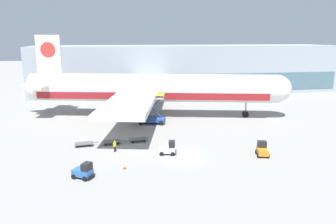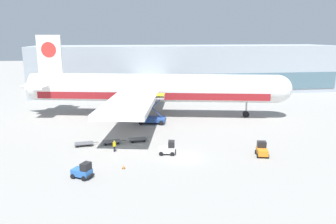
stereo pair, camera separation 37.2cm
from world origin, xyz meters
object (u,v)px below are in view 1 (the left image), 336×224
object	(u,v)px
baggage_dolly_second	(112,142)
scissor_lift_loader	(152,112)
baggage_dolly_lead	(84,144)
ground_crew_near	(115,145)
airplane_main	(149,89)
baggage_tug_far	(262,150)
traffic_cone_near	(124,166)
baggage_dolly_third	(138,139)
baggage_tug_mid	(169,148)
baggage_tug_foreground	(84,171)

from	to	relation	value
baggage_dolly_second	scissor_lift_loader	bearing A→B (deg)	50.00
scissor_lift_loader	baggage_dolly_lead	size ratio (longest dim) A/B	1.53
scissor_lift_loader	ground_crew_near	size ratio (longest dim) A/B	3.31
airplane_main	scissor_lift_loader	bearing A→B (deg)	-78.59
airplane_main	scissor_lift_loader	distance (m)	7.23
baggage_tug_far	traffic_cone_near	size ratio (longest dim) A/B	4.39
airplane_main	baggage_dolly_third	bearing A→B (deg)	-89.42
baggage_tug_mid	baggage_tug_far	bearing A→B (deg)	-0.12
airplane_main	baggage_tug_mid	bearing A→B (deg)	-76.79
airplane_main	ground_crew_near	world-z (taller)	airplane_main
baggage_tug_foreground	baggage_tug_far	distance (m)	24.90
baggage_tug_foreground	baggage_tug_mid	size ratio (longest dim) A/B	1.05
baggage_tug_foreground	scissor_lift_loader	bearing A→B (deg)	97.41
baggage_dolly_lead	baggage_dolly_third	distance (m)	8.52
scissor_lift_loader	baggage_tug_mid	size ratio (longest dim) A/B	2.16
airplane_main	baggage_tug_far	size ratio (longest dim) A/B	21.12
airplane_main	baggage_tug_far	bearing A→B (deg)	-50.70
baggage_dolly_third	baggage_dolly_lead	bearing A→B (deg)	179.66
baggage_tug_mid	baggage_dolly_lead	xyz separation A→B (m)	(-12.44, 5.68, -0.49)
baggage_dolly_third	traffic_cone_near	xyz separation A→B (m)	(-2.54, -10.98, -0.09)
baggage_tug_foreground	baggage_dolly_second	world-z (taller)	baggage_tug_foreground
airplane_main	baggage_dolly_second	distance (m)	20.31
baggage_dolly_second	ground_crew_near	world-z (taller)	ground_crew_near
scissor_lift_loader	traffic_cone_near	world-z (taller)	scissor_lift_loader
baggage_tug_foreground	baggage_dolly_second	bearing A→B (deg)	107.23
scissor_lift_loader	baggage_tug_foreground	world-z (taller)	scissor_lift_loader
ground_crew_near	baggage_tug_mid	bearing A→B (deg)	-58.58
scissor_lift_loader	baggage_tug_far	size ratio (longest dim) A/B	2.13
airplane_main	baggage_tug_far	world-z (taller)	airplane_main
baggage_tug_foreground	baggage_tug_mid	xyz separation A→B (m)	(11.42, 6.49, 0.00)
airplane_main	baggage_dolly_second	world-z (taller)	airplane_main
baggage_dolly_second	traffic_cone_near	xyz separation A→B (m)	(1.67, -10.39, -0.09)
baggage_dolly_lead	traffic_cone_near	distance (m)	11.67
airplane_main	baggage_tug_mid	size ratio (longest dim) A/B	21.46
baggage_tug_mid	traffic_cone_near	distance (m)	7.87
baggage_tug_foreground	ground_crew_near	size ratio (longest dim) A/B	1.62
airplane_main	baggage_dolly_lead	xyz separation A→B (m)	(-12.07, -18.28, -5.45)
airplane_main	traffic_cone_near	size ratio (longest dim) A/B	92.70
baggage_dolly_second	baggage_tug_far	bearing A→B (deg)	-28.70
scissor_lift_loader	traffic_cone_near	distance (m)	22.98
baggage_dolly_second	baggage_dolly_third	xyz separation A→B (m)	(4.21, 0.59, 0.00)
baggage_dolly_third	baggage_tug_foreground	bearing A→B (deg)	-126.23
baggage_tug_foreground	baggage_tug_mid	world-z (taller)	same
baggage_tug_mid	baggage_dolly_second	distance (m)	10.17
baggage_tug_foreground	traffic_cone_near	bearing A→B (deg)	55.09
baggage_dolly_lead	ground_crew_near	distance (m)	5.89
airplane_main	baggage_tug_far	distance (m)	30.26
baggage_dolly_lead	baggage_dolly_second	xyz separation A→B (m)	(4.26, 0.34, 0.00)
baggage_dolly_second	ground_crew_near	xyz separation A→B (m)	(0.48, -3.79, 0.64)
baggage_tug_foreground	traffic_cone_near	xyz separation A→B (m)	(4.91, 2.12, -0.57)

